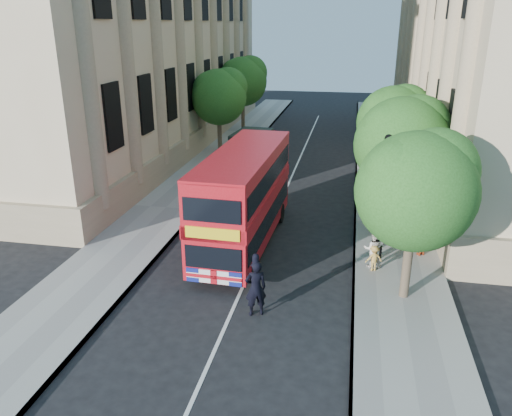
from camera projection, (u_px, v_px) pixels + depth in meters
The scene contains 16 objects.
ground at pixel (225, 328), 16.07m from camera, with size 120.00×120.00×0.00m, color black.
pavement_right at pixel (391, 224), 24.21m from camera, with size 3.50×80.00×0.12m, color gray.
pavement_left at pixel (166, 208), 26.28m from camera, with size 3.50×80.00×0.12m, color gray.
building_left at pixel (124, 26), 37.49m from camera, with size 12.00×38.00×18.00m, color #C4AD88.
tree_right_near at pixel (418, 185), 16.33m from camera, with size 4.00×4.00×6.08m.
tree_right_mid at pixel (403, 140), 21.78m from camera, with size 4.20×4.20×6.37m.
tree_right_far at pixel (394, 118), 27.35m from camera, with size 4.00×4.00×6.15m.
tree_left_far at pixel (219, 94), 35.86m from camera, with size 4.00×4.00×6.30m.
tree_left_back at pixel (243, 79), 43.13m from camera, with size 4.20×4.20×6.65m.
lamp_post at pixel (383, 203), 19.81m from camera, with size 0.32×0.32×5.16m.
double_decker_bus at pixel (244, 196), 21.35m from camera, with size 2.68×9.04×4.14m.
box_van at pixel (249, 157), 31.00m from camera, with size 2.46×5.13×2.84m.
police_constable at pixel (256, 288), 16.49m from camera, with size 0.73×0.48×1.99m, color black.
woman_pedestrian at pixel (373, 249), 19.61m from camera, with size 0.75×0.59×1.55m, color beige.
child_a at pixel (423, 241), 20.64m from camera, with size 0.74×0.31×1.26m, color #C64E22.
child_b at pixel (374, 258), 19.40m from camera, with size 0.67×0.39×1.04m, color gold.
Camera 1 is at (3.62, -13.26, 9.22)m, focal length 35.00 mm.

